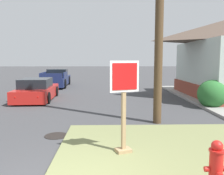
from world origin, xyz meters
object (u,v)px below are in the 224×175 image
object	(u,v)px
stop_sign	(124,108)
manhole_cover	(56,136)
parked_sedan_red	(37,91)
fire_hydrant	(216,169)
pickup_truck_navy	(56,79)

from	to	relation	value
stop_sign	manhole_cover	size ratio (longest dim) A/B	3.16
parked_sedan_red	fire_hydrant	bearing A→B (deg)	-60.08
manhole_cover	parked_sedan_red	xyz separation A→B (m)	(-2.47, 6.68, 0.53)
manhole_cover	stop_sign	bearing A→B (deg)	-37.96
fire_hydrant	parked_sedan_red	distance (m)	11.63
fire_hydrant	parked_sedan_red	bearing A→B (deg)	119.92
manhole_cover	fire_hydrant	bearing A→B (deg)	-45.69
fire_hydrant	manhole_cover	bearing A→B (deg)	134.31
stop_sign	pickup_truck_navy	distance (m)	16.04
stop_sign	parked_sedan_red	size ratio (longest dim) A/B	0.51
fire_hydrant	pickup_truck_navy	size ratio (longest dim) A/B	0.17
parked_sedan_red	pickup_truck_navy	bearing A→B (deg)	92.48
fire_hydrant	manhole_cover	xyz separation A→B (m)	(-3.33, 3.41, -0.51)
stop_sign	fire_hydrant	bearing A→B (deg)	-53.86
stop_sign	pickup_truck_navy	world-z (taller)	stop_sign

